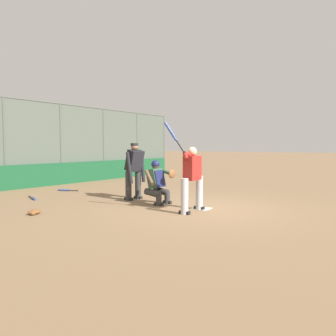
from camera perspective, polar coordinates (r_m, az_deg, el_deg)
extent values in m
plane|color=#846647|center=(8.78, 5.86, -7.07)|extent=(160.00, 160.00, 0.00)
cube|color=white|center=(8.78, 5.86, -7.03)|extent=(0.43, 0.43, 0.01)
cylinder|color=#515651|center=(20.17, -0.72, 4.12)|extent=(0.08, 0.08, 3.51)
cylinder|color=#515651|center=(18.27, -5.42, 4.13)|extent=(0.08, 0.08, 3.51)
cylinder|color=#515651|center=(16.52, -11.16, 4.10)|extent=(0.08, 0.08, 3.51)
cylinder|color=#515651|center=(14.97, -18.18, 4.02)|extent=(0.08, 0.08, 3.51)
cylinder|color=#515651|center=(13.69, -26.65, 3.84)|extent=(0.08, 0.08, 3.51)
cube|color=#515B51|center=(14.29, -22.22, 3.94)|extent=(17.25, 0.01, 3.51)
cylinder|color=#515651|center=(14.41, -22.40, 10.81)|extent=(17.25, 0.06, 0.06)
cube|color=#19512D|center=(14.26, -21.88, -1.24)|extent=(16.91, 0.18, 0.93)
cylinder|color=#B7B7BC|center=(8.60, 5.46, -4.32)|extent=(0.18, 0.18, 0.88)
cube|color=black|center=(8.67, 5.44, -6.93)|extent=(0.12, 0.28, 0.08)
cylinder|color=#B7B7BC|center=(7.98, 2.90, -4.95)|extent=(0.18, 0.18, 0.88)
cube|color=black|center=(8.05, 2.89, -7.76)|extent=(0.12, 0.28, 0.08)
cube|color=maroon|center=(8.22, 4.25, 0.01)|extent=(0.49, 0.29, 0.60)
sphere|color=tan|center=(8.20, 4.27, 2.90)|extent=(0.22, 0.22, 0.22)
cylinder|color=maroon|center=(8.21, 4.10, 2.18)|extent=(0.62, 0.13, 0.23)
cylinder|color=maroon|center=(7.96, 3.05, 2.14)|extent=(0.13, 0.16, 0.17)
sphere|color=black|center=(7.97, 2.88, 2.60)|extent=(0.04, 0.04, 0.04)
cylinder|color=black|center=(7.97, 2.17, 3.72)|extent=(0.15, 0.20, 0.33)
cylinder|color=#334789|center=(7.97, 0.47, 6.39)|extent=(0.25, 0.31, 0.47)
cylinder|color=#333333|center=(9.48, -0.15, -5.24)|extent=(0.16, 0.16, 0.32)
cylinder|color=#333333|center=(9.57, -1.21, -4.05)|extent=(0.22, 0.50, 0.25)
cube|color=black|center=(9.50, -0.15, -5.96)|extent=(0.12, 0.27, 0.08)
cylinder|color=#333333|center=(9.12, -1.62, -5.60)|extent=(0.16, 0.16, 0.32)
cylinder|color=#333333|center=(9.21, -2.71, -4.36)|extent=(0.22, 0.50, 0.25)
cube|color=black|center=(9.14, -1.62, -6.35)|extent=(0.12, 0.27, 0.08)
cube|color=#2D5138|center=(9.37, -2.18, -1.82)|extent=(0.49, 0.41, 0.58)
cube|color=#191E47|center=(9.28, -1.40, -1.87)|extent=(0.43, 0.17, 0.48)
sphere|color=brown|center=(9.34, -2.19, 0.42)|extent=(0.22, 0.22, 0.22)
sphere|color=#191E47|center=(9.34, -2.19, 0.65)|extent=(0.24, 0.24, 0.24)
cylinder|color=#2D5138|center=(9.36, -0.28, -0.72)|extent=(0.27, 0.57, 0.17)
ellipsoid|color=brown|center=(9.13, 0.70, -1.06)|extent=(0.31, 0.12, 0.24)
cylinder|color=brown|center=(9.14, -3.20, -1.80)|extent=(0.12, 0.33, 0.47)
cylinder|color=#333333|center=(10.34, -5.25, -2.89)|extent=(0.19, 0.19, 0.90)
cube|color=black|center=(10.39, -5.23, -5.13)|extent=(0.12, 0.29, 0.08)
cylinder|color=#333333|center=(10.05, -6.90, -3.10)|extent=(0.19, 0.19, 0.90)
cube|color=black|center=(10.11, -6.88, -5.40)|extent=(0.12, 0.29, 0.08)
cube|color=black|center=(10.09, -5.85, 1.31)|extent=(0.51, 0.45, 0.68)
sphere|color=#936B4C|center=(10.08, -5.86, 3.75)|extent=(0.22, 0.22, 0.22)
cylinder|color=black|center=(10.08, -5.87, 4.10)|extent=(0.24, 0.24, 0.08)
cylinder|color=black|center=(10.25, -4.47, 0.20)|extent=(0.17, 0.26, 0.95)
cylinder|color=black|center=(9.85, -6.74, 0.03)|extent=(0.14, 0.25, 0.95)
sphere|color=black|center=(12.41, -15.49, -3.82)|extent=(0.04, 0.04, 0.04)
cylinder|color=black|center=(12.50, -16.15, -3.78)|extent=(0.15, 0.32, 0.03)
cylinder|color=#334789|center=(12.70, -17.70, -3.69)|extent=(0.23, 0.45, 0.07)
sphere|color=black|center=(11.54, -23.03, -4.56)|extent=(0.04, 0.04, 0.04)
cylinder|color=black|center=(11.38, -22.84, -4.67)|extent=(0.13, 0.33, 0.03)
cylinder|color=#334789|center=(11.00, -22.38, -4.94)|extent=(0.20, 0.46, 0.07)
ellipsoid|color=brown|center=(8.65, -22.26, -7.10)|extent=(0.33, 0.21, 0.12)
ellipsoid|color=brown|center=(8.52, -22.45, -7.31)|extent=(0.12, 0.09, 0.10)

